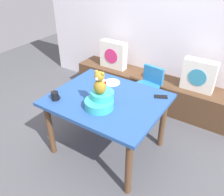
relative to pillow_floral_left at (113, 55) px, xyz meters
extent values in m
plane|color=#4C4C51|center=(0.71, -1.23, -0.68)|extent=(8.00, 8.00, 0.00)
cube|color=silver|center=(0.71, 0.29, 0.62)|extent=(4.40, 0.10, 2.60)
cube|color=brown|center=(0.71, 0.02, -0.45)|extent=(2.60, 0.44, 0.46)
cube|color=white|center=(0.00, 0.00, 0.00)|extent=(0.44, 0.14, 0.44)
cylinder|color=#E02D72|center=(0.00, -0.07, 0.00)|extent=(0.24, 0.01, 0.24)
cube|color=white|center=(1.38, 0.00, 0.00)|extent=(0.44, 0.14, 0.44)
cylinder|color=teal|center=(1.38, -0.07, 0.00)|extent=(0.24, 0.01, 0.24)
cube|color=#5961AC|center=(0.69, 0.02, -0.18)|extent=(0.20, 0.14, 0.09)
cube|color=#264C8C|center=(0.71, -1.23, 0.04)|extent=(1.23, 1.01, 0.04)
cylinder|color=brown|center=(0.19, -1.65, -0.33)|extent=(0.07, 0.07, 0.70)
cylinder|color=brown|center=(1.24, -1.65, -0.33)|extent=(0.07, 0.07, 0.70)
cylinder|color=brown|center=(0.19, -0.82, -0.33)|extent=(0.07, 0.07, 0.70)
cylinder|color=brown|center=(1.24, -0.82, -0.33)|extent=(0.07, 0.07, 0.70)
cylinder|color=#2672B2|center=(0.83, -0.43, -0.17)|extent=(0.34, 0.34, 0.10)
cube|color=#2672B2|center=(0.85, -0.29, -0.01)|extent=(0.30, 0.09, 0.24)
cube|color=white|center=(0.80, -0.61, -0.10)|extent=(0.33, 0.24, 0.02)
cylinder|color=silver|center=(0.69, -0.57, -0.45)|extent=(0.03, 0.03, 0.46)
cylinder|color=silver|center=(0.97, -0.57, -0.45)|extent=(0.03, 0.03, 0.46)
cylinder|color=silver|center=(0.69, -0.29, -0.45)|extent=(0.03, 0.03, 0.46)
cylinder|color=silver|center=(0.97, -0.29, -0.45)|extent=(0.03, 0.03, 0.46)
cylinder|color=#34ADB0|center=(0.75, -1.43, 0.10)|extent=(0.30, 0.30, 0.09)
cylinder|color=#34ADB0|center=(0.75, -1.37, 0.18)|extent=(0.24, 0.24, 0.07)
ellipsoid|color=olive|center=(0.75, -1.41, 0.29)|extent=(0.13, 0.11, 0.15)
sphere|color=olive|center=(0.75, -1.41, 0.41)|extent=(0.10, 0.10, 0.10)
sphere|color=beige|center=(0.75, -1.45, 0.40)|extent=(0.04, 0.04, 0.04)
sphere|color=olive|center=(0.71, -1.41, 0.45)|extent=(0.04, 0.04, 0.04)
sphere|color=olive|center=(0.79, -1.41, 0.45)|extent=(0.04, 0.04, 0.04)
cylinder|color=red|center=(0.60, -1.15, 0.13)|extent=(0.07, 0.07, 0.15)
cone|color=white|center=(0.60, -1.15, 0.23)|extent=(0.06, 0.06, 0.03)
cylinder|color=black|center=(0.26, -1.56, 0.11)|extent=(0.08, 0.08, 0.09)
torus|color=black|center=(0.31, -1.56, 0.11)|extent=(0.06, 0.01, 0.06)
cylinder|color=white|center=(0.56, -0.91, 0.07)|extent=(0.20, 0.20, 0.01)
cube|color=black|center=(1.20, -0.89, 0.06)|extent=(0.16, 0.13, 0.01)
camera|label=1|loc=(1.95, -3.03, 1.44)|focal=37.66mm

